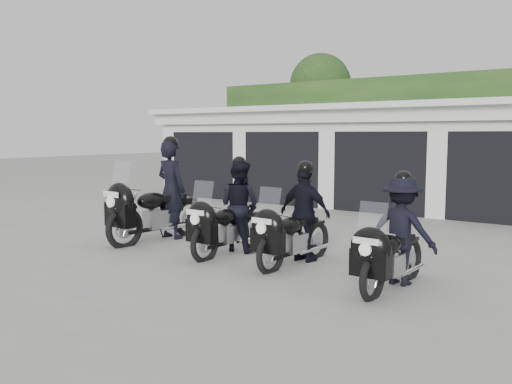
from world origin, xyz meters
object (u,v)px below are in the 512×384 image
Objects in this scene: police_bike_a at (158,198)px; police_bike_d at (397,236)px; police_bike_c at (299,219)px; police_bike_b at (233,211)px.

police_bike_a is 5.14m from police_bike_d.
police_bike_c is 1.04× the size of police_bike_d.
police_bike_b reaches higher than police_bike_c.
police_bike_a reaches higher than police_bike_c.
police_bike_a is 1.23× the size of police_bike_c.
police_bike_d is (3.21, -0.40, -0.04)m from police_bike_b.
police_bike_a reaches higher than police_bike_d.
police_bike_b is 1.07× the size of police_bike_d.
police_bike_b is 3.23m from police_bike_d.
police_bike_d is at bearing 0.47° from police_bike_a.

